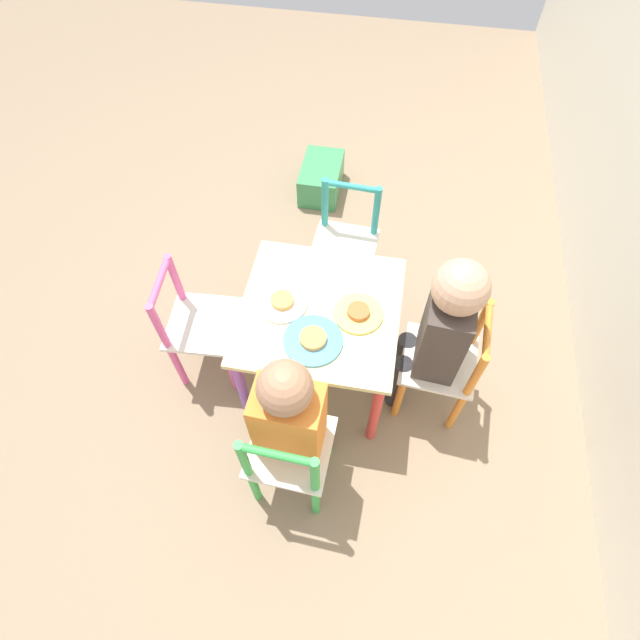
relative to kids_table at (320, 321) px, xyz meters
The scene contains 12 objects.
ground_plane 0.38m from the kids_table, ahead, with size 6.00×6.00×0.00m, color #8C755B.
kids_table is the anchor object (origin of this frame).
chair_green 0.47m from the kids_table, ahead, with size 0.27×0.27×0.54m.
chair_orange 0.47m from the kids_table, 85.90° to the left, with size 0.28×0.28×0.54m.
chair_pink 0.47m from the kids_table, 86.02° to the right, with size 0.28×0.28×0.54m.
chair_teal 0.47m from the kids_table, behind, with size 0.27×0.27×0.54m.
child_right 0.40m from the kids_table, ahead, with size 0.21×0.21×0.76m.
child_back 0.41m from the kids_table, 85.90° to the left, with size 0.21×0.22×0.79m.
plate_right 0.15m from the kids_table, ahead, with size 0.20×0.20×0.03m.
plate_back 0.15m from the kids_table, 90.00° to the left, with size 0.17×0.17×0.03m.
plate_front 0.15m from the kids_table, 90.00° to the right, with size 0.17×0.17×0.03m.
storage_bin 1.14m from the kids_table, behind, with size 0.31×0.20×0.16m.
Camera 1 is at (0.96, 0.17, 1.84)m, focal length 28.00 mm.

